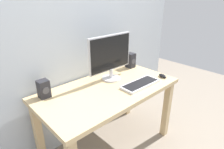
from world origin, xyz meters
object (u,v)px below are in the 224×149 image
(monitor, at_px, (110,56))
(speaker_left, at_px, (44,89))
(mouse, at_px, (163,76))
(speaker_right, at_px, (130,60))
(keyboard_primary, at_px, (140,84))
(desk, at_px, (109,97))

(monitor, relative_size, speaker_left, 3.38)
(monitor, xyz_separation_m, mouse, (0.42, -0.35, -0.23))
(speaker_right, xyz_separation_m, speaker_left, (-1.06, 0.02, -0.01))
(mouse, distance_m, speaker_right, 0.44)
(monitor, bearing_deg, speaker_left, 170.79)
(mouse, distance_m, speaker_left, 1.18)
(speaker_left, bearing_deg, keyboard_primary, -28.23)
(keyboard_primary, bearing_deg, mouse, -7.56)
(speaker_left, bearing_deg, speaker_right, -1.24)
(mouse, xyz_separation_m, speaker_left, (-1.08, 0.45, 0.06))
(desk, relative_size, mouse, 13.18)
(mouse, bearing_deg, monitor, 153.81)
(monitor, height_order, speaker_left, monitor)
(desk, xyz_separation_m, monitor, (0.15, 0.13, 0.35))
(keyboard_primary, height_order, speaker_right, speaker_right)
(desk, bearing_deg, speaker_left, 154.67)
(speaker_right, bearing_deg, speaker_left, 178.76)
(keyboard_primary, relative_size, speaker_right, 2.40)
(desk, bearing_deg, speaker_right, 21.66)
(mouse, xyz_separation_m, speaker_right, (-0.02, 0.43, 0.07))
(speaker_right, bearing_deg, desk, -158.34)
(keyboard_primary, relative_size, speaker_left, 2.67)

